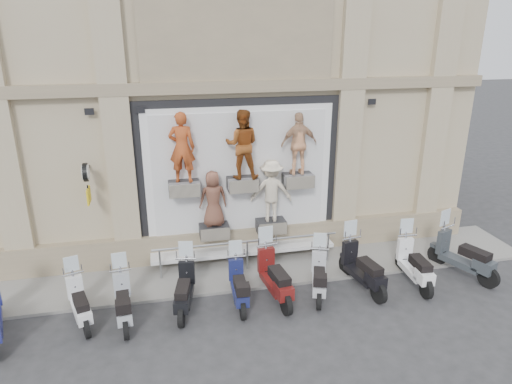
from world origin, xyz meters
TOP-DOWN VIEW (x-y plane):
  - ground at (0.00, 0.00)m, footprint 90.00×90.00m
  - sidewalk at (0.00, 2.10)m, footprint 16.00×2.20m
  - building at (0.00, 7.00)m, footprint 14.00×8.60m
  - shop_vitrine at (0.09, 2.74)m, footprint 5.60×0.88m
  - guard_rail at (0.00, 2.00)m, footprint 5.06×0.10m
  - clock_sign_bracket at (-3.90, 2.47)m, footprint 0.10×0.80m
  - scooter_b at (-4.09, 0.58)m, footprint 0.98×1.78m
  - scooter_c at (-3.14, 0.39)m, footprint 0.67×1.81m
  - scooter_d at (-1.78, 0.57)m, footprint 0.87×1.89m
  - scooter_e at (-0.50, 0.53)m, footprint 0.59×1.75m
  - scooter_f at (0.39, 0.59)m, footprint 0.81×2.06m
  - scooter_g at (1.49, 0.50)m, footprint 1.04×1.81m
  - scooter_h at (2.66, 0.55)m, footprint 0.89×2.04m
  - scooter_i at (4.06, 0.47)m, footprint 0.70×1.95m
  - scooter_j at (5.55, 0.56)m, footprint 1.31×2.13m

SIDE VIEW (x-z plane):
  - ground at x=0.00m, z-range 0.00..0.00m
  - sidewalk at x=0.00m, z-range 0.00..0.08m
  - guard_rail at x=0.00m, z-range 0.00..0.93m
  - scooter_b at x=-4.09m, z-range 0.00..1.39m
  - scooter_e at x=-0.50m, z-range 0.00..1.40m
  - scooter_g at x=1.49m, z-range 0.00..1.41m
  - scooter_c at x=-3.14m, z-range 0.00..1.44m
  - scooter_d at x=-1.78m, z-range 0.00..1.48m
  - scooter_i at x=4.06m, z-range 0.00..1.56m
  - scooter_h at x=2.66m, z-range 0.00..1.61m
  - scooter_f at x=0.39m, z-range 0.00..1.63m
  - scooter_j at x=5.55m, z-range 0.00..1.67m
  - shop_vitrine at x=0.09m, z-range 0.30..4.60m
  - clock_sign_bracket at x=-3.90m, z-range 2.29..3.31m
  - building at x=0.00m, z-range 0.00..12.00m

